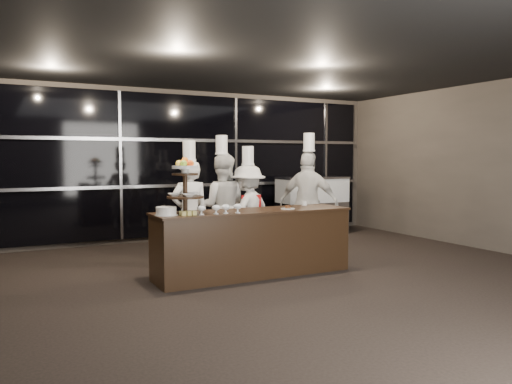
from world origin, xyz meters
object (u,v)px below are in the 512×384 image
display_stand (185,182)px  chef_c (248,211)px  chef_a (190,212)px  chef_b (222,206)px  layer_cake (166,211)px  display_case (312,203)px  chef_d (309,202)px  buffet_counter (253,242)px

display_stand → chef_c: size_ratio=0.41×
chef_a → chef_c: chef_a is taller
chef_a → chef_c: 1.03m
chef_c → chef_b: bearing=154.2°
layer_cake → chef_b: bearing=43.6°
display_stand → display_case: 4.73m
layer_cake → display_case: (4.10, 2.77, -0.29)m
chef_c → layer_cake: bearing=-147.7°
chef_d → display_stand: bearing=-161.0°
layer_cake → chef_a: (0.68, 1.00, -0.14)m
display_stand → display_case: display_stand is taller
chef_a → chef_d: 2.10m
display_case → chef_a: chef_a is taller
layer_cake → chef_b: chef_b is taller
buffet_counter → chef_d: chef_d is taller
display_stand → chef_b: size_ratio=0.37×
buffet_counter → layer_cake: 1.37m
chef_a → chef_c: size_ratio=1.04×
buffet_counter → display_case: (2.82, 2.72, 0.22)m
buffet_counter → chef_d: size_ratio=1.37×
display_case → chef_a: bearing=-152.7°
buffet_counter → chef_a: size_ratio=1.49×
buffet_counter → display_stand: display_stand is taller
display_case → chef_c: chef_c is taller
chef_a → display_stand: bearing=-112.9°
display_stand → chef_c: bearing=35.7°
display_stand → chef_b: chef_b is taller
buffet_counter → display_stand: (-1.00, -0.00, 0.87)m
buffet_counter → chef_a: (-0.60, 0.95, 0.37)m
display_stand → chef_b: (1.05, 1.21, -0.47)m
buffet_counter → chef_d: 1.78m
buffet_counter → chef_b: 1.28m
chef_a → chef_c: (1.03, 0.08, -0.05)m
buffet_counter → layer_cake: layer_cake is taller
display_case → layer_cake: bearing=-146.0°
buffet_counter → layer_cake: bearing=-177.8°
chef_c → chef_d: (1.07, -0.16, 0.12)m
display_stand → chef_a: bearing=67.1°
display_case → chef_b: bearing=-151.5°
chef_a → buffet_counter: bearing=-57.8°
chef_b → chef_c: bearing=-25.8°
buffet_counter → display_case: display_case is taller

